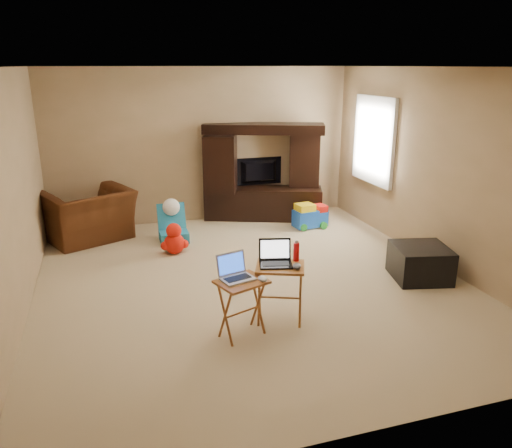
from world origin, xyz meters
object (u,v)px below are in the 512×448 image
object	(u,v)px
water_bottle	(296,252)
laptop_right	(276,254)
laptop_left	(238,268)
child_rocker	(173,223)
tray_table_right	(280,294)
ottoman	(420,263)
mouse_left	(263,279)
push_toy	(310,215)
tray_table_left	(242,308)
entertainment_center	(263,172)
plush_toy	(174,238)
recliner	(88,215)
television	(260,172)
mouse_right	(297,266)

from	to	relation	value
water_bottle	laptop_right	bearing A→B (deg)	-165.96
laptop_left	laptop_right	world-z (taller)	laptop_right
child_rocker	tray_table_right	size ratio (longest dim) A/B	0.89
tray_table_right	water_bottle	size ratio (longest dim) A/B	3.25
ottoman	mouse_left	xyz separation A→B (m)	(-2.28, -0.74, 0.40)
push_toy	water_bottle	bearing A→B (deg)	-123.83
tray_table_left	water_bottle	world-z (taller)	water_bottle
laptop_left	push_toy	bearing A→B (deg)	40.22
entertainment_center	tray_table_right	xyz separation A→B (m)	(-0.96, -3.50, -0.50)
entertainment_center	tray_table_left	distance (m)	3.95
entertainment_center	plush_toy	xyz separation A→B (m)	(-1.70, -1.24, -0.58)
tray_table_left	laptop_right	world-z (taller)	laptop_right
recliner	tray_table_right	xyz separation A→B (m)	(1.88, -3.23, -0.07)
recliner	water_bottle	world-z (taller)	water_bottle
television	mouse_right	bearing A→B (deg)	77.69
entertainment_center	mouse_right	bearing A→B (deg)	-82.12
entertainment_center	recliner	distance (m)	2.88
tray_table_right	laptop_left	distance (m)	0.62
recliner	mouse_left	distance (m)	3.82
entertainment_center	mouse_left	distance (m)	3.92
child_rocker	plush_toy	distance (m)	0.53
entertainment_center	mouse_right	xyz separation A→B (m)	(-0.83, -3.62, -0.16)
recliner	laptop_left	world-z (taller)	laptop_left
recliner	push_toy	bearing A→B (deg)	148.38
push_toy	ottoman	bearing A→B (deg)	-85.67
laptop_right	plush_toy	bearing A→B (deg)	121.86
tray_table_left	mouse_right	bearing A→B (deg)	-16.96
recliner	child_rocker	distance (m)	1.28
entertainment_center	mouse_right	distance (m)	3.72
plush_toy	laptop_right	size ratio (longest dim) A/B	1.38
television	ottoman	world-z (taller)	television
tray_table_right	mouse_right	bearing A→B (deg)	-20.47
mouse_right	water_bottle	world-z (taller)	water_bottle
laptop_left	mouse_right	distance (m)	0.60
entertainment_center	push_toy	size ratio (longest dim) A/B	3.61
ottoman	water_bottle	xyz separation A→B (m)	(-1.82, -0.44, 0.51)
child_rocker	tray_table_left	xyz separation A→B (m)	(0.24, -2.94, 0.01)
mouse_left	water_bottle	bearing A→B (deg)	33.44
television	tray_table_left	size ratio (longest dim) A/B	1.41
push_toy	ottoman	size ratio (longest dim) A/B	0.85
mouse_right	water_bottle	distance (m)	0.22
recliner	child_rocker	size ratio (longest dim) A/B	2.14
recliner	push_toy	world-z (taller)	recliner
recliner	laptop_left	distance (m)	3.65
ottoman	mouse_left	distance (m)	2.43
tray_table_left	mouse_left	xyz separation A→B (m)	(0.19, -0.07, 0.31)
push_toy	laptop_left	size ratio (longest dim) A/B	1.80
push_toy	water_bottle	size ratio (longest dim) A/B	2.86
tray_table_left	water_bottle	distance (m)	0.80
recliner	water_bottle	size ratio (longest dim) A/B	6.20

